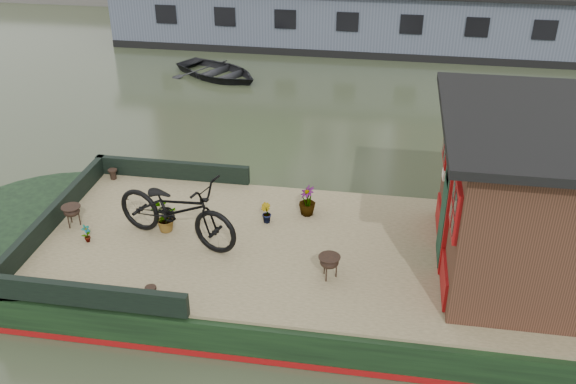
% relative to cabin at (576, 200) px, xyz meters
% --- Properties ---
extents(ground, '(120.00, 120.00, 0.00)m').
position_rel_cabin_xyz_m(ground, '(-2.19, 0.00, -1.88)').
color(ground, '#303723').
rests_on(ground, ground).
extents(houseboat_hull, '(14.01, 4.02, 0.60)m').
position_rel_cabin_xyz_m(houseboat_hull, '(-3.52, 0.00, -1.60)').
color(houseboat_hull, black).
rests_on(houseboat_hull, ground).
extents(houseboat_deck, '(11.80, 3.80, 0.05)m').
position_rel_cabin_xyz_m(houseboat_deck, '(-2.19, 0.00, -1.25)').
color(houseboat_deck, '#96875D').
rests_on(houseboat_deck, houseboat_hull).
extents(bow_bulwark, '(3.00, 4.00, 0.35)m').
position_rel_cabin_xyz_m(bow_bulwark, '(-7.25, 0.00, -1.05)').
color(bow_bulwark, black).
rests_on(bow_bulwark, houseboat_deck).
extents(cabin, '(4.00, 3.50, 2.42)m').
position_rel_cabin_xyz_m(cabin, '(0.00, 0.00, 0.00)').
color(cabin, black).
rests_on(cabin, houseboat_deck).
extents(bicycle, '(2.33, 1.39, 1.16)m').
position_rel_cabin_xyz_m(bicycle, '(-5.91, -0.12, -0.65)').
color(bicycle, black).
rests_on(bicycle, houseboat_deck).
extents(potted_plant_b, '(0.24, 0.24, 0.35)m').
position_rel_cabin_xyz_m(potted_plant_b, '(-4.62, 0.65, -1.05)').
color(potted_plant_b, brown).
rests_on(potted_plant_b, houseboat_deck).
extents(potted_plant_c, '(0.47, 0.42, 0.47)m').
position_rel_cabin_xyz_m(potted_plant_c, '(-6.22, 0.10, -0.99)').
color(potted_plant_c, '#973A2C').
rests_on(potted_plant_c, houseboat_deck).
extents(potted_plant_d, '(0.40, 0.40, 0.53)m').
position_rel_cabin_xyz_m(potted_plant_d, '(-3.96, 1.02, -0.96)').
color(potted_plant_d, brown).
rests_on(potted_plant_d, houseboat_deck).
extents(potted_plant_e, '(0.16, 0.19, 0.31)m').
position_rel_cabin_xyz_m(potted_plant_e, '(-7.34, -0.42, -1.07)').
color(potted_plant_e, '#9D462E').
rests_on(potted_plant_e, houseboat_deck).
extents(brazier_front, '(0.35, 0.35, 0.37)m').
position_rel_cabin_xyz_m(brazier_front, '(-3.40, -0.73, -1.04)').
color(brazier_front, black).
rests_on(brazier_front, houseboat_deck).
extents(brazier_rear, '(0.42, 0.42, 0.36)m').
position_rel_cabin_xyz_m(brazier_rear, '(-7.79, 0.02, -1.05)').
color(brazier_rear, black).
rests_on(brazier_rear, houseboat_deck).
extents(bollard_port, '(0.17, 0.17, 0.20)m').
position_rel_cabin_xyz_m(bollard_port, '(-7.79, 1.70, -1.13)').
color(bollard_port, black).
rests_on(bollard_port, houseboat_deck).
extents(bollard_stbd, '(0.17, 0.17, 0.19)m').
position_rel_cabin_xyz_m(bollard_stbd, '(-5.83, -1.62, -1.13)').
color(bollard_stbd, black).
rests_on(bollard_stbd, houseboat_deck).
extents(dinghy, '(3.51, 3.22, 0.59)m').
position_rel_cabin_xyz_m(dinghy, '(-7.84, 9.57, -1.58)').
color(dinghy, black).
rests_on(dinghy, ground).
extents(far_houseboat, '(20.40, 4.40, 2.11)m').
position_rel_cabin_xyz_m(far_houseboat, '(-2.19, 14.00, -0.91)').
color(far_houseboat, '#4A5263').
rests_on(far_houseboat, ground).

